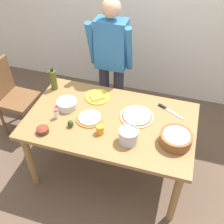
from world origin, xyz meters
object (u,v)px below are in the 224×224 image
chair_wooden_left (12,94)px  popcorn_bowl (176,138)px  olive_oil_bottle (53,80)px  avocado (71,124)px  person_cook (111,60)px  dining_table (111,126)px  chef_knife (167,109)px  plate_with_slice (98,97)px  pizza_raw_on_board (137,116)px  salt_shaker (56,114)px  small_sauce_bowl (43,130)px  mixing_bowl_steel (67,104)px  steel_pot (128,136)px  pizza_cooked_on_tray (90,118)px  cup_orange (100,129)px

chair_wooden_left → popcorn_bowl: 2.01m
olive_oil_bottle → avocado: bearing=-50.9°
person_cook → avocado: bearing=-95.9°
popcorn_bowl → avocado: popcorn_bowl is taller
dining_table → chef_knife: size_ratio=5.99×
popcorn_bowl → chef_knife: size_ratio=1.05×
avocado → chef_knife: bearing=30.7°
chef_knife → avocado: 0.96m
plate_with_slice → popcorn_bowl: (0.85, -0.40, 0.05)m
avocado → pizza_raw_on_board: bearing=28.5°
olive_oil_bottle → plate_with_slice: bearing=-1.5°
pizza_raw_on_board → plate_with_slice: bearing=159.1°
chef_knife → avocado: avocado is taller
chair_wooden_left → plate_with_slice: bearing=-1.1°
dining_table → olive_oil_bottle: olive_oil_bottle is taller
dining_table → salt_shaker: (-0.50, -0.13, 0.14)m
small_sauce_bowl → dining_table: bearing=32.3°
avocado → chair_wooden_left: bearing=153.6°
plate_with_slice → avocado: 0.49m
plate_with_slice → small_sauce_bowl: (-0.31, -0.62, 0.02)m
person_cook → popcorn_bowl: (0.85, -0.88, -0.12)m
mixing_bowl_steel → steel_pot: (0.69, -0.26, 0.03)m
pizza_cooked_on_tray → steel_pot: (0.42, -0.17, 0.06)m
pizza_raw_on_board → cup_orange: (-0.27, -0.30, 0.03)m
popcorn_bowl → salt_shaker: (-1.12, -0.00, -0.01)m
dining_table → mixing_bowl_steel: size_ratio=8.00×
mixing_bowl_steel → small_sauce_bowl: size_ratio=1.82×
chair_wooden_left → chef_knife: (1.82, -0.01, 0.23)m
plate_with_slice → mixing_bowl_steel: bearing=-135.1°
salt_shaker → avocado: size_ratio=1.51×
avocado → mixing_bowl_steel: bearing=120.3°
plate_with_slice → popcorn_bowl: bearing=-25.2°
olive_oil_bottle → chef_knife: olive_oil_bottle is taller
dining_table → small_sauce_bowl: (-0.53, -0.34, 0.12)m
mixing_bowl_steel → cup_orange: cup_orange is taller
chair_wooden_left → pizza_cooked_on_tray: size_ratio=3.53×
person_cook → avocado: size_ratio=23.14×
popcorn_bowl → person_cook: bearing=134.0°
pizza_raw_on_board → chef_knife: bearing=35.0°
pizza_raw_on_board → steel_pot: bearing=-90.4°
person_cook → chair_wooden_left: person_cook is taller
steel_pot → cup_orange: steel_pot is taller
chair_wooden_left → salt_shaker: (0.83, -0.43, 0.27)m
steel_pot → person_cook: bearing=114.9°
mixing_bowl_steel → pizza_raw_on_board: bearing=5.0°
mixing_bowl_steel → salt_shaker: bearing=-100.9°
salt_shaker → mixing_bowl_steel: bearing=79.1°
olive_oil_bottle → mixing_bowl_steel: bearing=-44.1°
chair_wooden_left → plate_with_slice: chair_wooden_left is taller
person_cook → pizza_cooked_on_tray: size_ratio=6.02×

